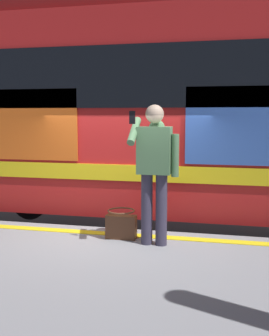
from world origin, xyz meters
name	(u,v)px	position (x,y,z in m)	size (l,w,h in m)	color
ground_plane	(118,291)	(0.00, 0.00, 0.00)	(23.48, 23.48, 0.00)	#4C4742
safety_line	(112,234)	(0.00, 0.30, 0.93)	(12.57, 0.16, 0.01)	yellow
track_rail_near	(135,259)	(0.00, -1.11, 0.08)	(16.67, 0.08, 0.16)	slate
track_rail_far	(151,235)	(0.00, -2.54, 0.08)	(16.67, 0.08, 0.16)	slate
train_carriage	(148,109)	(-0.08, -1.82, 2.61)	(9.04, 2.80, 4.15)	red
passenger	(155,163)	(-0.63, 0.60, 1.93)	(0.57, 0.55, 1.70)	#383347
handbag	(121,225)	(-0.18, 0.46, 1.11)	(0.39, 0.35, 0.38)	#59331E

